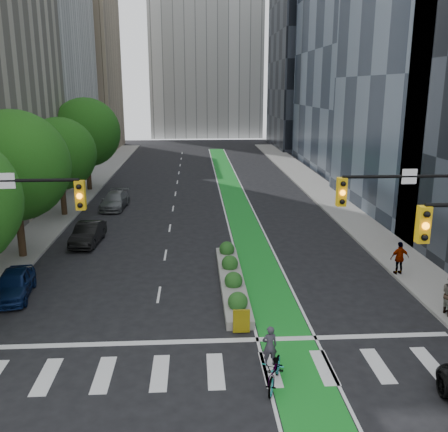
{
  "coord_description": "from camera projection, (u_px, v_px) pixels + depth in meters",
  "views": [
    {
      "loc": [
        -0.66,
        -17.03,
        9.98
      ],
      "look_at": [
        0.96,
        9.74,
        3.0
      ],
      "focal_mm": 40.0,
      "sensor_mm": 36.0,
      "label": 1
    }
  ],
  "objects": [
    {
      "name": "parked_car_left_near",
      "position": [
        14.0,
        284.0,
        24.2
      ],
      "size": [
        2.11,
        4.18,
        1.36
      ],
      "primitive_type": "imported",
      "rotation": [
        0.0,
        0.0,
        0.13
      ],
      "color": "#0B1C46",
      "rests_on": "ground"
    },
    {
      "name": "sidewalk_left",
      "position": [
        64.0,
        206.0,
        42.45
      ],
      "size": [
        3.6,
        90.0,
        0.15
      ],
      "primitive_type": "cube",
      "color": "gray",
      "rests_on": "ground"
    },
    {
      "name": "tree_far",
      "position": [
        86.0,
        133.0,
        47.85
      ],
      "size": [
        6.6,
        6.6,
        9.0
      ],
      "color": "black",
      "rests_on": "ground"
    },
    {
      "name": "cyclist",
      "position": [
        270.0,
        346.0,
        18.23
      ],
      "size": [
        0.62,
        0.45,
        1.57
      ],
      "primitive_type": "imported",
      "rotation": [
        0.0,
        0.0,
        3.28
      ],
      "color": "#37333E",
      "rests_on": "ground"
    },
    {
      "name": "tree_midfar",
      "position": [
        60.0,
        154.0,
        38.37
      ],
      "size": [
        5.6,
        5.6,
        7.76
      ],
      "color": "black",
      "rests_on": "ground"
    },
    {
      "name": "building_tan_far",
      "position": [
        70.0,
        67.0,
        78.33
      ],
      "size": [
        14.0,
        16.0,
        26.0
      ],
      "primitive_type": "cube",
      "color": "tan",
      "rests_on": "ground"
    },
    {
      "name": "bicycle",
      "position": [
        275.0,
        371.0,
        17.05
      ],
      "size": [
        1.38,
        2.26,
        1.12
      ],
      "primitive_type": "imported",
      "rotation": [
        0.0,
        0.0,
        -0.32
      ],
      "color": "gray",
      "rests_on": "ground"
    },
    {
      "name": "bike_lane_paint",
      "position": [
        233.0,
        193.0,
        48.16
      ],
      "size": [
        2.2,
        70.0,
        0.01
      ],
      "primitive_type": "cube",
      "color": "#188826",
      "rests_on": "ground"
    },
    {
      "name": "ground",
      "position": [
        214.0,
        357.0,
        19.0
      ],
      "size": [
        160.0,
        160.0,
        0.0
      ],
      "primitive_type": "plane",
      "color": "black",
      "rests_on": "ground"
    },
    {
      "name": "building_dark_end",
      "position": [
        318.0,
        61.0,
        82.33
      ],
      "size": [
        14.0,
        18.0,
        28.0
      ],
      "primitive_type": "cube",
      "color": "black",
      "rests_on": "ground"
    },
    {
      "name": "parked_car_left_mid",
      "position": [
        88.0,
        234.0,
        32.46
      ],
      "size": [
        1.76,
        4.33,
        1.4
      ],
      "primitive_type": "imported",
      "rotation": [
        0.0,
        0.0,
        -0.07
      ],
      "color": "black",
      "rests_on": "ground"
    },
    {
      "name": "median_planter",
      "position": [
        232.0,
        278.0,
        25.78
      ],
      "size": [
        1.2,
        10.26,
        1.1
      ],
      "color": "gray",
      "rests_on": "ground"
    },
    {
      "name": "signal_right",
      "position": [
        443.0,
        228.0,
        18.75
      ],
      "size": [
        5.82,
        0.51,
        7.2
      ],
      "color": "black",
      "rests_on": "ground"
    },
    {
      "name": "tree_mid",
      "position": [
        14.0,
        166.0,
        28.56
      ],
      "size": [
        6.4,
        6.4,
        8.78
      ],
      "color": "black",
      "rests_on": "ground"
    },
    {
      "name": "pedestrian_far",
      "position": [
        400.0,
        258.0,
        26.78
      ],
      "size": [
        1.1,
        0.55,
        1.8
      ],
      "primitive_type": "imported",
      "rotation": [
        0.0,
        0.0,
        3.25
      ],
      "color": "gray",
      "rests_on": "sidewalk_right"
    },
    {
      "name": "sidewalk_right",
      "position": [
        337.0,
        203.0,
        43.82
      ],
      "size": [
        3.6,
        90.0,
        0.15
      ],
      "primitive_type": "cube",
      "color": "gray",
      "rests_on": "ground"
    },
    {
      "name": "parked_car_left_far",
      "position": [
        115.0,
        201.0,
        41.96
      ],
      "size": [
        2.22,
        4.77,
        1.35
      ],
      "primitive_type": "imported",
      "rotation": [
        0.0,
        0.0,
        -0.07
      ],
      "color": "#5C5F61",
      "rests_on": "ground"
    }
  ]
}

